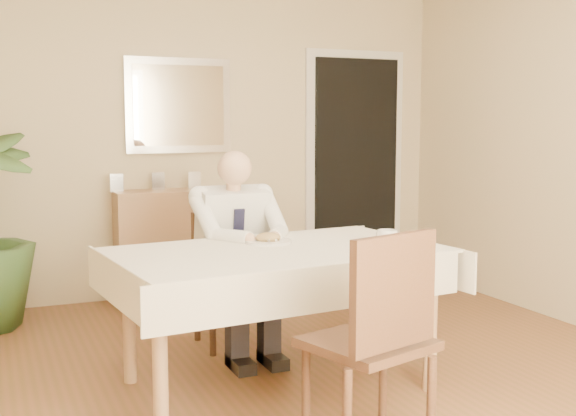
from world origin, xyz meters
name	(u,v)px	position (x,y,z in m)	size (l,w,h in m)	color
room	(315,146)	(0.00, 0.00, 1.30)	(5.00, 5.02, 2.60)	brown
doorway	(355,169)	(1.55, 2.46, 1.00)	(0.96, 0.07, 2.10)	white
mirror	(179,106)	(-0.06, 2.47, 1.55)	(0.86, 0.04, 0.76)	silver
dining_table	(277,265)	(-0.12, 0.22, 0.67)	(1.82, 1.19, 0.75)	#946E47
chair_far	(226,270)	(-0.12, 1.09, 0.47)	(0.43, 0.43, 0.84)	#40251A
chair_near	(378,331)	(-0.05, -0.72, 0.56)	(0.58, 0.58, 0.98)	#40251A
seated_man	(240,243)	(-0.12, 0.81, 0.69)	(0.48, 0.72, 1.24)	white
plate	(268,241)	(-0.09, 0.41, 0.76)	(0.26, 0.26, 0.02)	white
food	(268,238)	(-0.09, 0.41, 0.78)	(0.14, 0.14, 0.06)	olive
knife	(279,240)	(-0.05, 0.35, 0.78)	(0.01, 0.01, 0.13)	silver
fork	(265,241)	(-0.13, 0.35, 0.78)	(0.01, 0.01, 0.13)	silver
coffee_mug	(387,238)	(0.45, 0.05, 0.80)	(0.12, 0.12, 0.09)	white
sideboard	(186,244)	(-0.06, 2.32, 0.44)	(1.11, 0.38, 0.88)	#946E47
photo_frame_left	(117,183)	(-0.59, 2.33, 0.95)	(0.10, 0.02, 0.14)	silver
photo_frame_center	(158,181)	(-0.26, 2.36, 0.95)	(0.10, 0.02, 0.14)	silver
photo_frame_right	(194,180)	(0.02, 2.34, 0.95)	(0.10, 0.02, 0.14)	silver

